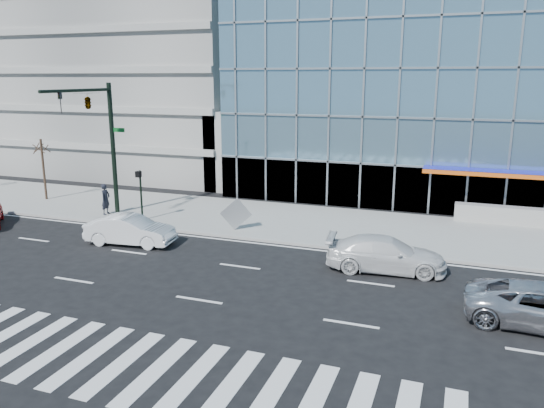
{
  "coord_description": "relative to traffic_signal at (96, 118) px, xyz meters",
  "views": [
    {
      "loc": [
        9.26,
        -21.07,
        8.46
      ],
      "look_at": [
        0.48,
        3.0,
        2.32
      ],
      "focal_mm": 35.0,
      "sensor_mm": 36.0,
      "label": 1
    }
  ],
  "objects": [
    {
      "name": "ped_signal_post",
      "position": [
        2.5,
        0.37,
        -4.02
      ],
      "size": [
        0.3,
        0.33,
        3.0
      ],
      "color": "black",
      "rests_on": "sidewalk"
    },
    {
      "name": "white_suv",
      "position": [
        17.34,
        -2.78,
        -5.4
      ],
      "size": [
        5.51,
        2.78,
        1.53
      ],
      "primitive_type": "imported",
      "rotation": [
        0.0,
        0.0,
        1.69
      ],
      "color": "silver",
      "rests_on": "ground"
    },
    {
      "name": "sidewalk",
      "position": [
        11.0,
        3.43,
        -6.09
      ],
      "size": [
        120.0,
        8.0,
        0.15
      ],
      "primitive_type": "cube",
      "color": "gray",
      "rests_on": "ground"
    },
    {
      "name": "theatre_building",
      "position": [
        25.0,
        21.43,
        1.34
      ],
      "size": [
        42.0,
        26.0,
        15.0
      ],
      "primitive_type": "cube",
      "color": "#6793AC",
      "rests_on": "ground"
    },
    {
      "name": "traffic_signal",
      "position": [
        0.0,
        0.0,
        0.0
      ],
      "size": [
        1.14,
        5.74,
        8.0
      ],
      "color": "black",
      "rests_on": "sidewalk"
    },
    {
      "name": "tilted_panel",
      "position": [
        8.61,
        0.43,
        -5.1
      ],
      "size": [
        1.54,
        1.09,
        1.83
      ],
      "primitive_type": "cube",
      "rotation": [
        0.0,
        0.89,
        0.6
      ],
      "color": "#A3A3A3",
      "rests_on": "sidewalk"
    },
    {
      "name": "white_sedan",
      "position": [
        4.34,
        -3.43,
        -5.4
      ],
      "size": [
        4.78,
        2.15,
        1.52
      ],
      "primitive_type": "imported",
      "rotation": [
        0.0,
        0.0,
        1.69
      ],
      "color": "white",
      "rests_on": "ground"
    },
    {
      "name": "pedestrian",
      "position": [
        -0.39,
        0.85,
        -5.06
      ],
      "size": [
        0.48,
        0.72,
        1.92
      ],
      "primitive_type": "imported",
      "rotation": [
        0.0,
        0.0,
        1.61
      ],
      "color": "black",
      "rests_on": "sidewalk"
    },
    {
      "name": "parking_garage",
      "position": [
        -9.0,
        21.43,
        3.84
      ],
      "size": [
        24.0,
        24.0,
        20.0
      ],
      "primitive_type": "cube",
      "color": "gray",
      "rests_on": "ground"
    },
    {
      "name": "ground",
      "position": [
        11.0,
        -4.57,
        -6.16
      ],
      "size": [
        160.0,
        160.0,
        0.0
      ],
      "primitive_type": "plane",
      "color": "black",
      "rests_on": "ground"
    },
    {
      "name": "ramp_block",
      "position": [
        5.0,
        13.43,
        -3.16
      ],
      "size": [
        6.0,
        8.0,
        6.0
      ],
      "primitive_type": "cube",
      "color": "gray",
      "rests_on": "ground"
    },
    {
      "name": "street_tree_near",
      "position": [
        -7.0,
        2.93,
        -2.39
      ],
      "size": [
        1.1,
        1.1,
        4.23
      ],
      "color": "#332319",
      "rests_on": "sidewalk"
    }
  ]
}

